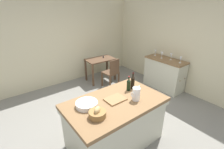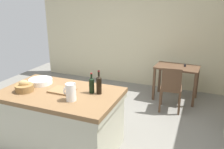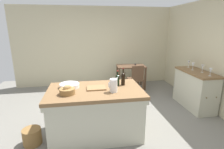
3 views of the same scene
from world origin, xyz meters
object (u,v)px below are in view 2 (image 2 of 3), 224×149
(bread_basket, at_px, (24,87))
(wine_bottle_dark, at_px, (99,84))
(island_table, at_px, (62,118))
(pitcher, at_px, (71,92))
(wash_bowl, at_px, (41,81))
(cutting_board, at_px, (62,90))
(wicker_hamper, at_px, (1,128))
(writing_desk, at_px, (177,72))
(wooden_chair, at_px, (171,87))
(wine_bottle_amber, at_px, (92,85))

(bread_basket, height_order, wine_bottle_dark, wine_bottle_dark)
(island_table, bearing_deg, bread_basket, -160.39)
(pitcher, bearing_deg, bread_basket, 178.67)
(wash_bowl, distance_m, cutting_board, 0.49)
(island_table, xyz_separation_m, wicker_hamper, (-1.10, -0.13, -0.34))
(writing_desk, xyz_separation_m, cutting_board, (-1.29, -2.36, 0.28))
(pitcher, xyz_separation_m, wash_bowl, (-0.75, 0.35, -0.08))
(bread_basket, bearing_deg, wicker_hamper, 176.89)
(wooden_chair, xyz_separation_m, wash_bowl, (-1.75, -1.60, 0.43))
(wash_bowl, height_order, wine_bottle_amber, wine_bottle_amber)
(bread_basket, distance_m, cutting_board, 0.52)
(writing_desk, bearing_deg, wooden_chair, -91.80)
(wooden_chair, height_order, wash_bowl, wash_bowl)
(wine_bottle_dark, xyz_separation_m, wicker_hamper, (-1.64, -0.27, -0.88))
(island_table, relative_size, pitcher, 6.22)
(wine_bottle_amber, bearing_deg, writing_desk, 68.53)
(pitcher, distance_m, bread_basket, 0.76)
(island_table, relative_size, wicker_hamper, 5.42)
(writing_desk, distance_m, wicker_hamper, 3.53)
(wicker_hamper, bearing_deg, wine_bottle_dark, 9.45)
(island_table, bearing_deg, pitcher, -31.45)
(cutting_board, relative_size, wine_bottle_dark, 1.01)
(wash_bowl, relative_size, cutting_board, 1.04)
(island_table, xyz_separation_m, pitcher, (0.30, -0.18, 0.53))
(wooden_chair, relative_size, pitcher, 3.39)
(wicker_hamper, bearing_deg, wash_bowl, 24.16)
(pitcher, height_order, bread_basket, pitcher)
(wine_bottle_amber, relative_size, wicker_hamper, 0.93)
(wine_bottle_dark, bearing_deg, bread_basket, -162.89)
(pitcher, bearing_deg, writing_desk, 68.42)
(cutting_board, bearing_deg, wine_bottle_amber, 14.85)
(wine_bottle_amber, bearing_deg, wash_bowl, 178.37)
(island_table, height_order, bread_basket, bread_basket)
(bread_basket, xyz_separation_m, wine_bottle_amber, (0.89, 0.30, 0.06))
(wooden_chair, bearing_deg, wine_bottle_amber, -118.06)
(wash_bowl, distance_m, wicker_hamper, 1.06)
(island_table, distance_m, wash_bowl, 0.65)
(cutting_board, distance_m, wine_bottle_amber, 0.43)
(writing_desk, bearing_deg, cutting_board, -118.70)
(writing_desk, height_order, pitcher, pitcher)
(island_table, bearing_deg, wine_bottle_amber, 17.83)
(bread_basket, bearing_deg, wooden_chair, 47.66)
(cutting_board, xyz_separation_m, wicker_hamper, (-1.12, -0.16, -0.76))
(pitcher, xyz_separation_m, wine_bottle_amber, (0.13, 0.32, -0.00))
(wooden_chair, xyz_separation_m, wine_bottle_dark, (-0.76, -1.62, 0.53))
(writing_desk, relative_size, bread_basket, 3.72)
(writing_desk, bearing_deg, island_table, -118.82)
(wooden_chair, distance_m, wash_bowl, 2.41)
(wooden_chair, bearing_deg, island_table, -126.30)
(island_table, relative_size, wash_bowl, 4.77)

